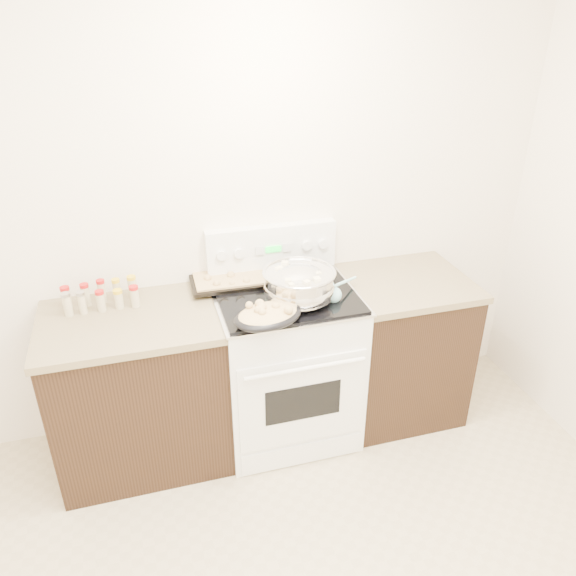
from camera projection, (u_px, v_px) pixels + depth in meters
name	position (u px, v px, depth m)	size (l,w,h in m)	color
room_shell	(305.00, 302.00, 1.41)	(4.10, 3.60, 2.75)	white
counter_left	(140.00, 389.00, 3.09)	(0.93, 0.67, 0.92)	black
counter_right	(399.00, 345.00, 3.47)	(0.73, 0.67, 0.92)	black
kitchen_range	(285.00, 361.00, 3.27)	(0.78, 0.73, 1.22)	white
mixing_bowl	(299.00, 286.00, 2.94)	(0.50, 0.50, 0.23)	silver
roasting_pan	(268.00, 315.00, 2.76)	(0.41, 0.33, 0.11)	black
baking_sheet	(229.00, 278.00, 3.18)	(0.45, 0.32, 0.06)	black
wooden_spoon	(279.00, 300.00, 2.97)	(0.19, 0.23, 0.04)	tan
blue_ladle	(334.00, 294.00, 2.98)	(0.24, 0.21, 0.11)	#97DAE1
spice_jars	(101.00, 296.00, 2.95)	(0.39, 0.15, 0.13)	#BFB28C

